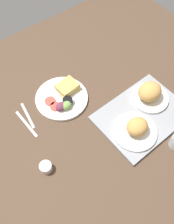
{
  "coord_description": "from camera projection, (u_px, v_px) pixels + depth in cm",
  "views": [
    {
      "loc": [
        40.67,
        54.41,
        109.36
      ],
      "look_at": [
        2.0,
        3.0,
        4.0
      ],
      "focal_mm": 39.26,
      "sensor_mm": 36.0,
      "label": 1
    }
  ],
  "objects": [
    {
      "name": "fork",
      "position": [
        28.0,
        115.0,
        1.27
      ],
      "size": [
        3.66,
        17.03,
        0.5
      ],
      "primitive_type": "cube",
      "rotation": [
        0.0,
        0.0,
        1.44
      ],
      "color": "#B7B7BC",
      "rests_on": "ground_plane"
    },
    {
      "name": "knife",
      "position": [
        26.0,
        124.0,
        1.24
      ],
      "size": [
        2.55,
        19.05,
        0.5
      ],
      "primitive_type": "cube",
      "rotation": [
        0.0,
        0.0,
        1.63
      ],
      "color": "#B7B7BC",
      "rests_on": "ground_plane"
    },
    {
      "name": "bread_plate_near",
      "position": [
        150.0,
        93.0,
        1.27
      ],
      "size": [
        19.77,
        19.77,
        10.16
      ],
      "color": "white",
      "rests_on": "serving_tray"
    },
    {
      "name": "serving_tray",
      "position": [
        142.0,
        115.0,
        1.26
      ],
      "size": [
        46.15,
        34.59,
        1.6
      ],
      "primitive_type": "cube",
      "rotation": [
        0.0,
        0.0,
        0.04
      ],
      "color": "gray",
      "rests_on": "ground_plane"
    },
    {
      "name": "ground_plane",
      "position": [
        87.0,
        112.0,
        1.3
      ],
      "size": [
        190.0,
        150.0,
        3.0
      ],
      "primitive_type": "cube",
      "color": "#4C3828"
    },
    {
      "name": "espresso_cup",
      "position": [
        46.0,
        167.0,
        1.11
      ],
      "size": [
        5.6,
        5.6,
        4.0
      ],
      "primitive_type": "cylinder",
      "color": "silver",
      "rests_on": "ground_plane"
    },
    {
      "name": "plate_with_salad",
      "position": [
        63.0,
        97.0,
        1.31
      ],
      "size": [
        28.23,
        28.23,
        5.4
      ],
      "color": "white",
      "rests_on": "ground_plane"
    },
    {
      "name": "bread_plate_far",
      "position": [
        136.0,
        129.0,
        1.18
      ],
      "size": [
        21.64,
        21.64,
        8.91
      ],
      "color": "white",
      "rests_on": "serving_tray"
    }
  ]
}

